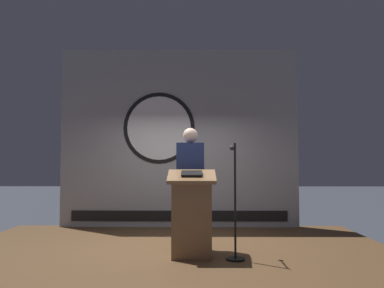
# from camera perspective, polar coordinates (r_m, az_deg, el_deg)

# --- Properties ---
(ground_plane) EXTENTS (40.00, 40.00, 0.00)m
(ground_plane) POSITION_cam_1_polar(r_m,az_deg,el_deg) (5.93, -2.71, -17.93)
(ground_plane) COLOR #383D47
(stage_platform) EXTENTS (6.40, 4.00, 0.30)m
(stage_platform) POSITION_cam_1_polar(r_m,az_deg,el_deg) (5.89, -2.71, -16.52)
(stage_platform) COLOR brown
(stage_platform) RESTS_ON ground
(banner_display) EXTENTS (4.66, 0.12, 3.49)m
(banner_display) POSITION_cam_1_polar(r_m,az_deg,el_deg) (7.58, -1.99, 0.88)
(banner_display) COLOR #9E9EA3
(banner_display) RESTS_ON stage_platform
(podium) EXTENTS (0.64, 0.49, 1.15)m
(podium) POSITION_cam_1_polar(r_m,az_deg,el_deg) (5.19, -0.04, -10.44)
(podium) COLOR olive
(podium) RESTS_ON stage_platform
(speaker_person) EXTENTS (0.40, 0.26, 1.76)m
(speaker_person) POSITION_cam_1_polar(r_m,az_deg,el_deg) (5.63, -0.25, -6.33)
(speaker_person) COLOR black
(speaker_person) RESTS_ON stage_platform
(microphone_stand) EXTENTS (0.24, 0.54, 1.50)m
(microphone_stand) POSITION_cam_1_polar(r_m,az_deg,el_deg) (5.12, 6.37, -10.80)
(microphone_stand) COLOR black
(microphone_stand) RESTS_ON stage_platform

